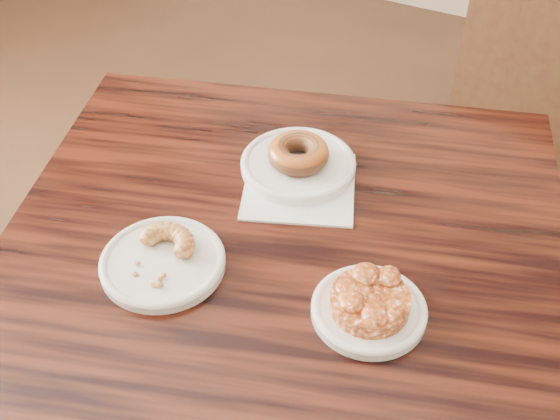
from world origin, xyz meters
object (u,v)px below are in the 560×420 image
at_px(cafe_table, 281,400).
at_px(chair_far, 550,160).
at_px(apple_fritter, 370,299).
at_px(cruller_fragment, 161,253).
at_px(glazed_donut, 298,153).

xyz_separation_m(cafe_table, chair_far, (0.30, 0.78, 0.08)).
bearing_deg(cafe_table, apple_fritter, -35.04).
distance_m(cafe_table, cruller_fragment, 0.43).
relative_size(chair_far, apple_fritter, 6.56).
bearing_deg(apple_fritter, glazed_donut, 132.50).
relative_size(cafe_table, apple_fritter, 5.80).
relative_size(glazed_donut, apple_fritter, 0.69).
xyz_separation_m(chair_far, cruller_fragment, (-0.43, -0.88, 0.32)).
distance_m(apple_fritter, cruller_fragment, 0.28).
xyz_separation_m(glazed_donut, cruller_fragment, (-0.08, -0.26, -0.01)).
bearing_deg(chair_far, glazed_donut, 76.22).
bearing_deg(glazed_donut, cruller_fragment, -106.35).
xyz_separation_m(cafe_table, apple_fritter, (0.15, -0.05, 0.40)).
distance_m(cafe_table, apple_fritter, 0.43).
distance_m(cafe_table, chair_far, 0.84).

